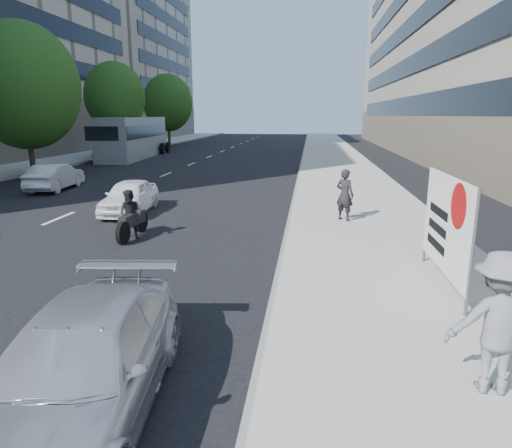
# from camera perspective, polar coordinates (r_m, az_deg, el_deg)

# --- Properties ---
(ground) EXTENTS (160.00, 160.00, 0.00)m
(ground) POSITION_cam_1_polar(r_m,az_deg,el_deg) (7.66, -10.16, -13.87)
(ground) COLOR black
(ground) RESTS_ON ground
(near_sidewalk) EXTENTS (5.00, 120.00, 0.15)m
(near_sidewalk) POSITION_cam_1_polar(r_m,az_deg,el_deg) (26.78, 10.84, 5.92)
(near_sidewalk) COLOR #A7A49C
(near_sidewalk) RESTS_ON ground
(far_sidewalk) EXTENTS (4.50, 120.00, 0.15)m
(far_sidewalk) POSITION_cam_1_polar(r_m,az_deg,el_deg) (32.69, -28.66, 5.85)
(far_sidewalk) COLOR #A7A49C
(far_sidewalk) RESTS_ON ground
(far_bldg_north) EXTENTS (22.00, 28.00, 28.00)m
(far_bldg_north) POSITION_cam_1_polar(r_m,az_deg,el_deg) (76.36, -19.47, 20.68)
(far_bldg_north) COLOR #C2B091
(far_bldg_north) RESTS_ON ground
(tree_far_c) EXTENTS (6.00, 6.00, 8.47)m
(tree_far_c) POSITION_cam_1_polar(r_m,az_deg,el_deg) (29.18, -27.03, 15.09)
(tree_far_c) COLOR #382616
(tree_far_c) RESTS_ON ground
(tree_far_d) EXTENTS (4.80, 4.80, 7.65)m
(tree_far_d) POSITION_cam_1_polar(r_m,az_deg,el_deg) (39.78, -17.24, 14.93)
(tree_far_d) COLOR #382616
(tree_far_d) RESTS_ON ground
(tree_far_e) EXTENTS (5.40, 5.40, 7.89)m
(tree_far_e) POSITION_cam_1_polar(r_m,az_deg,el_deg) (52.92, -10.97, 14.65)
(tree_far_e) COLOR #382616
(tree_far_e) RESTS_ON ground
(jogger) EXTENTS (1.20, 0.74, 1.80)m
(jogger) POSITION_cam_1_polar(r_m,az_deg,el_deg) (6.34, 27.97, -10.87)
(jogger) COLOR slate
(jogger) RESTS_ON near_sidewalk
(pedestrian_woman) EXTENTS (0.73, 0.67, 1.67)m
(pedestrian_woman) POSITION_cam_1_polar(r_m,az_deg,el_deg) (14.99, 11.04, 3.61)
(pedestrian_woman) COLOR black
(pedestrian_woman) RESTS_ON near_sidewalk
(protest_banner) EXTENTS (0.08, 3.06, 2.20)m
(protest_banner) POSITION_cam_1_polar(r_m,az_deg,el_deg) (9.70, 22.67, -0.03)
(protest_banner) COLOR #4C4C4C
(protest_banner) RESTS_ON near_sidewalk
(parked_sedan) EXTENTS (2.26, 4.60, 1.29)m
(parked_sedan) POSITION_cam_1_polar(r_m,az_deg,el_deg) (5.92, -21.10, -16.31)
(parked_sedan) COLOR #B6B8BD
(parked_sedan) RESTS_ON ground
(white_sedan_near) EXTENTS (1.65, 3.64, 1.21)m
(white_sedan_near) POSITION_cam_1_polar(r_m,az_deg,el_deg) (17.20, -15.55, 3.34)
(white_sedan_near) COLOR white
(white_sedan_near) RESTS_ON ground
(white_sedan_mid) EXTENTS (1.64, 3.89, 1.25)m
(white_sedan_mid) POSITION_cam_1_polar(r_m,az_deg,el_deg) (23.81, -23.83, 5.43)
(white_sedan_mid) COLOR silver
(white_sedan_mid) RESTS_ON ground
(motorcycle) EXTENTS (0.74, 2.05, 1.42)m
(motorcycle) POSITION_cam_1_polar(r_m,az_deg,el_deg) (13.58, -15.35, 0.86)
(motorcycle) COLOR black
(motorcycle) RESTS_ON ground
(bus) EXTENTS (3.51, 12.23, 3.30)m
(bus) POSITION_cam_1_polar(r_m,az_deg,el_deg) (40.06, -15.00, 10.39)
(bus) COLOR gray
(bus) RESTS_ON ground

